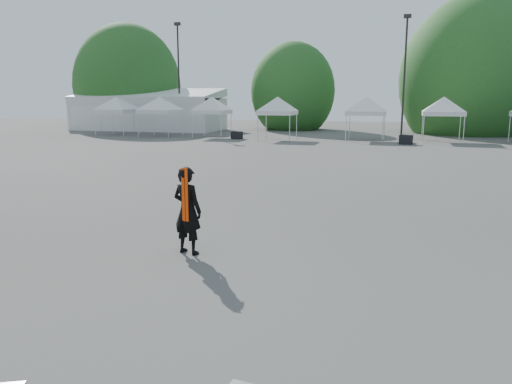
# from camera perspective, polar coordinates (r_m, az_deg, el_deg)

# --- Properties ---
(ground) EXTENTS (120.00, 120.00, 0.00)m
(ground) POSITION_cam_1_polar(r_m,az_deg,el_deg) (12.22, 0.75, -4.65)
(ground) COLOR #474442
(ground) RESTS_ON ground
(marquee) EXTENTS (15.00, 6.25, 4.23)m
(marquee) POSITION_cam_1_polar(r_m,az_deg,el_deg) (52.76, -12.23, 9.09)
(marquee) COLOR silver
(marquee) RESTS_ON ground
(light_pole_west) EXTENTS (0.60, 0.25, 10.30)m
(light_pole_west) POSITION_cam_1_polar(r_m,az_deg,el_deg) (50.11, -8.83, 13.48)
(light_pole_west) COLOR black
(light_pole_west) RESTS_ON ground
(light_pole_east) EXTENTS (0.60, 0.25, 9.80)m
(light_pole_east) POSITION_cam_1_polar(r_m,az_deg,el_deg) (43.40, 16.63, 13.28)
(light_pole_east) COLOR black
(light_pole_east) RESTS_ON ground
(tree_far_w) EXTENTS (4.80, 4.80, 7.30)m
(tree_far_w) POSITION_cam_1_polar(r_m,az_deg,el_deg) (57.34, -14.46, 11.67)
(tree_far_w) COLOR #382314
(tree_far_w) RESTS_ON ground
(tree_mid_w) EXTENTS (4.16, 4.16, 6.33)m
(tree_mid_w) POSITION_cam_1_polar(r_m,az_deg,el_deg) (52.55, 4.24, 11.43)
(tree_mid_w) COLOR #382314
(tree_mid_w) RESTS_ON ground
(tree_mid_e) EXTENTS (5.12, 5.12, 7.79)m
(tree_mid_e) POSITION_cam_1_polar(r_m,az_deg,el_deg) (50.70, 23.53, 11.65)
(tree_mid_e) COLOR #382314
(tree_mid_e) RESTS_ON ground
(tent_a) EXTENTS (4.22, 4.22, 3.88)m
(tent_a) POSITION_cam_1_polar(r_m,az_deg,el_deg) (46.67, -15.65, 10.10)
(tent_a) COLOR silver
(tent_a) RESTS_ON ground
(tent_b) EXTENTS (4.24, 4.24, 3.88)m
(tent_b) POSITION_cam_1_polar(r_m,az_deg,el_deg) (43.93, -10.94, 10.28)
(tent_b) COLOR silver
(tent_b) RESTS_ON ground
(tent_c) EXTENTS (3.79, 3.79, 3.88)m
(tent_c) POSITION_cam_1_polar(r_m,az_deg,el_deg) (42.06, -5.07, 10.42)
(tent_c) COLOR silver
(tent_c) RESTS_ON ground
(tent_d) EXTENTS (3.86, 3.86, 3.88)m
(tent_d) POSITION_cam_1_polar(r_m,az_deg,el_deg) (39.52, 2.49, 10.43)
(tent_d) COLOR silver
(tent_d) RESTS_ON ground
(tent_e) EXTENTS (4.13, 4.13, 3.88)m
(tent_e) POSITION_cam_1_polar(r_m,az_deg,el_deg) (39.70, 12.53, 10.20)
(tent_e) COLOR silver
(tent_e) RESTS_ON ground
(tent_f) EXTENTS (4.19, 4.19, 3.88)m
(tent_f) POSITION_cam_1_polar(r_m,az_deg,el_deg) (40.14, 20.70, 9.77)
(tent_f) COLOR silver
(tent_f) RESTS_ON ground
(man) EXTENTS (0.77, 0.60, 1.85)m
(man) POSITION_cam_1_polar(r_m,az_deg,el_deg) (10.50, -7.85, -2.09)
(man) COLOR black
(man) RESTS_ON ground
(crate_west) EXTENTS (0.92, 0.81, 0.60)m
(crate_west) POSITION_cam_1_polar(r_m,az_deg,el_deg) (40.04, -2.21, 6.49)
(crate_west) COLOR black
(crate_west) RESTS_ON ground
(crate_mid) EXTENTS (0.98, 0.82, 0.67)m
(crate_mid) POSITION_cam_1_polar(r_m,az_deg,el_deg) (36.97, 16.76, 5.75)
(crate_mid) COLOR black
(crate_mid) RESTS_ON ground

